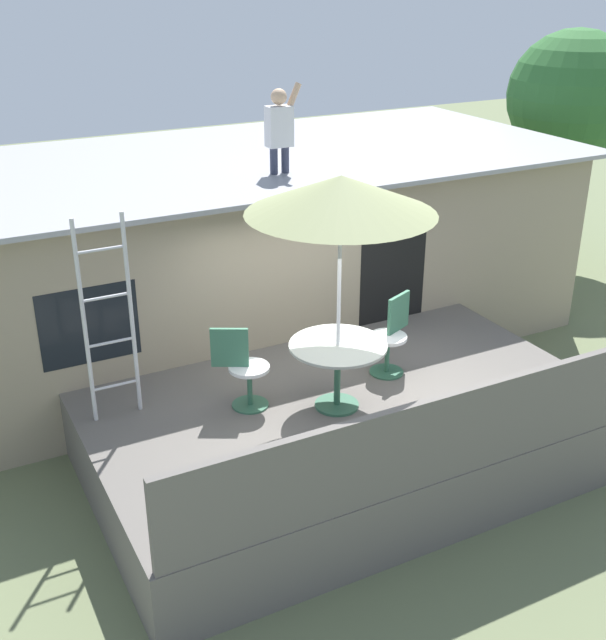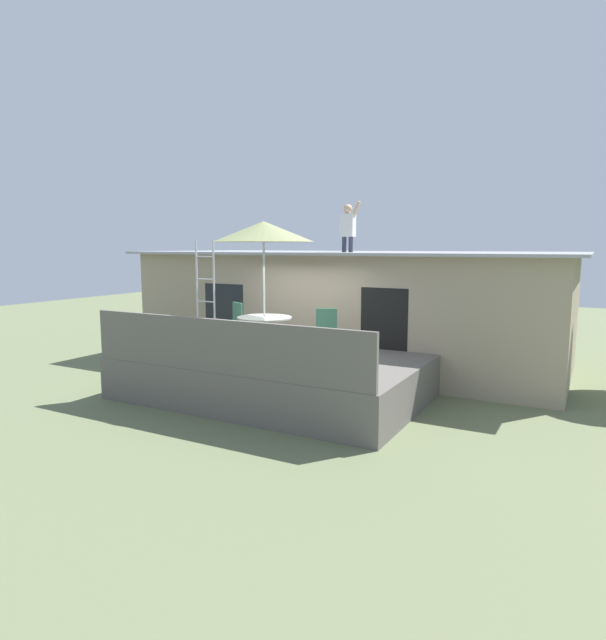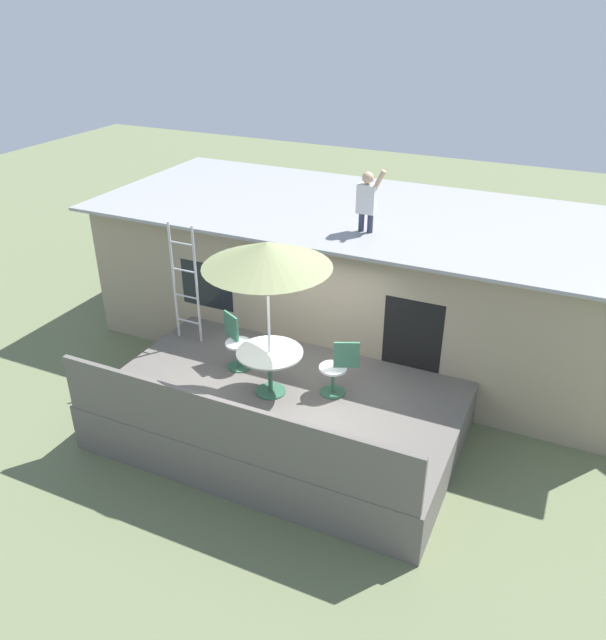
% 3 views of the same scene
% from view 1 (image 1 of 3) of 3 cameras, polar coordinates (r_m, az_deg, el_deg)
% --- Properties ---
extents(ground_plane, '(40.00, 40.00, 0.00)m').
position_cam_1_polar(ground_plane, '(9.19, 3.07, -10.08)').
color(ground_plane, '#66704C').
extents(house, '(10.50, 4.50, 2.75)m').
position_cam_1_polar(house, '(11.48, -5.92, 4.78)').
color(house, gray).
rests_on(house, ground).
extents(deck, '(5.58, 3.45, 0.80)m').
position_cam_1_polar(deck, '(8.97, 3.13, -7.96)').
color(deck, '#605B56').
rests_on(deck, ground).
extents(deck_railing, '(5.48, 0.08, 0.90)m').
position_cam_1_polar(deck_railing, '(7.36, 9.96, -8.41)').
color(deck_railing, '#605B56').
rests_on(deck_railing, deck).
extents(patio_table, '(1.04, 1.04, 0.74)m').
position_cam_1_polar(patio_table, '(8.37, 2.51, -2.74)').
color(patio_table, '#33664C').
rests_on(patio_table, deck).
extents(patio_umbrella, '(1.90, 1.90, 2.54)m').
position_cam_1_polar(patio_umbrella, '(7.73, 2.75, 8.98)').
color(patio_umbrella, silver).
rests_on(patio_umbrella, deck).
extents(step_ladder, '(0.52, 0.04, 2.20)m').
position_cam_1_polar(step_ladder, '(8.22, -13.85, -0.01)').
color(step_ladder, silver).
rests_on(step_ladder, deck).
extents(person_figure, '(0.47, 0.20, 1.11)m').
position_cam_1_polar(person_figure, '(10.15, -1.68, 13.87)').
color(person_figure, '#33384C').
rests_on(person_figure, house).
extents(patio_chair_left, '(0.58, 0.44, 0.92)m').
position_cam_1_polar(patio_chair_left, '(8.45, -4.39, -3.48)').
color(patio_chair_left, '#33664C').
rests_on(patio_chair_left, deck).
extents(patio_chair_right, '(0.59, 0.44, 0.92)m').
position_cam_1_polar(patio_chair_right, '(9.21, 6.39, -1.11)').
color(patio_chair_right, '#33664C').
rests_on(patio_chair_right, deck).
extents(backyard_tree, '(2.29, 2.29, 4.20)m').
position_cam_1_polar(backyard_tree, '(15.28, 18.81, 14.90)').
color(backyard_tree, brown).
rests_on(backyard_tree, ground).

